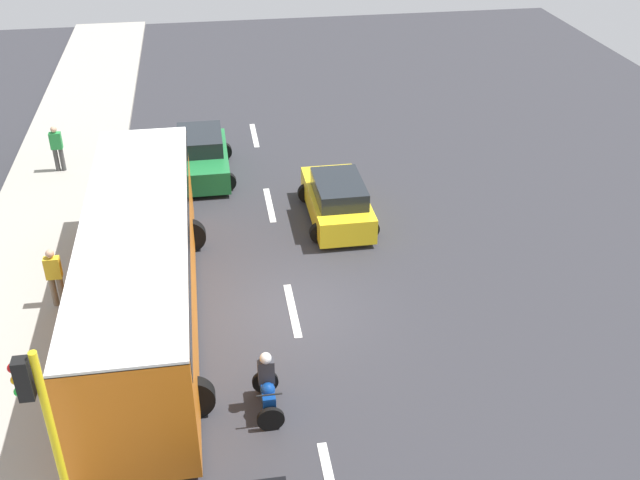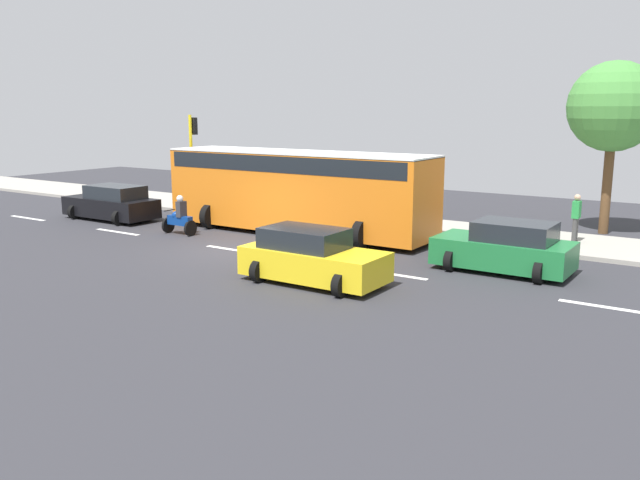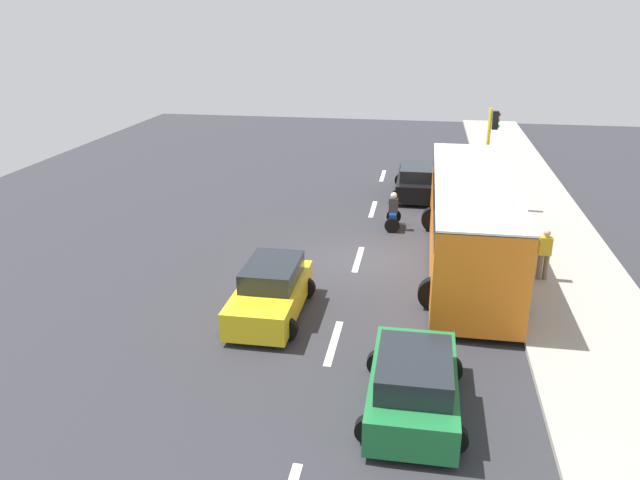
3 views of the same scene
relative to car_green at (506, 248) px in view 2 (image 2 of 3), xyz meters
The scene contains 16 objects.
ground_plane 8.99m from the car_green, 103.88° to the left, with size 40.00×60.00×0.10m, color #2D2D33.
sidewalk 9.98m from the car_green, 60.87° to the left, with size 4.00×60.00×0.15m, color #9E998E.
lane_stripe_far_north 4.00m from the car_green, 123.10° to the right, with size 0.20×2.40×0.01m, color white.
lane_stripe_north 3.52m from the car_green, 128.53° to the left, with size 0.20×2.40×0.01m, color white.
lane_stripe_mid 8.99m from the car_green, 103.88° to the left, with size 0.20×2.40×0.01m, color white.
lane_stripe_south 14.87m from the car_green, 98.32° to the left, with size 0.20×2.40×0.01m, color white.
lane_stripe_far_south 20.82m from the car_green, 95.93° to the left, with size 0.20×2.40×0.01m, color white.
car_green is the anchor object (origin of this frame).
car_yellow_cab 5.84m from the car_green, 135.94° to the left, with size 2.17×4.05×1.52m.
car_black 17.23m from the car_green, 91.09° to the left, with size 2.20×4.42×1.52m.
city_bus 8.92m from the car_green, 79.63° to the left, with size 3.20×11.00×3.16m.
motorcycle 12.35m from the car_green, 95.30° to the left, with size 0.60×1.30×1.53m.
pedestrian_near_signal 8.60m from the car_green, 62.82° to the left, with size 0.40×0.24×1.69m.
pedestrian_by_tree 5.10m from the car_green, ahead, with size 0.40×0.24×1.69m.
traffic_light_corner 15.64m from the car_green, 79.97° to the left, with size 0.49×0.24×4.50m.
street_tree_south 9.17m from the car_green, ahead, with size 3.38×3.38×6.53m.
Camera 2 is at (-16.49, -14.49, 4.72)m, focal length 36.48 mm.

